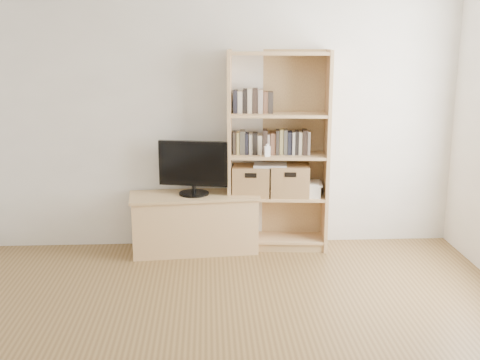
{
  "coord_description": "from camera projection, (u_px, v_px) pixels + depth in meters",
  "views": [
    {
      "loc": [
        -0.17,
        -3.26,
        2.06
      ],
      "look_at": [
        0.11,
        1.9,
        0.79
      ],
      "focal_mm": 45.0,
      "sensor_mm": 36.0,
      "label": 1
    }
  ],
  "objects": [
    {
      "name": "bookshelf",
      "position": [
        278.0,
        152.0,
        5.72
      ],
      "size": [
        0.98,
        0.42,
        1.91
      ],
      "primitive_type": "cube",
      "rotation": [
        0.0,
        0.0,
        -0.08
      ],
      "color": "tan",
      "rests_on": "floor"
    },
    {
      "name": "back_wall",
      "position": [
        225.0,
        114.0,
        5.77
      ],
      "size": [
        4.5,
        0.02,
        2.6
      ],
      "primitive_type": "cube",
      "color": "silver",
      "rests_on": "floor"
    },
    {
      "name": "tv_stand",
      "position": [
        195.0,
        224.0,
        5.79
      ],
      "size": [
        1.21,
        0.55,
        0.54
      ],
      "primitive_type": "cube",
      "rotation": [
        0.0,
        0.0,
        0.1
      ],
      "color": "tan",
      "rests_on": "floor"
    },
    {
      "name": "baby_monitor",
      "position": [
        267.0,
        151.0,
        5.61
      ],
      "size": [
        0.06,
        0.04,
        0.1
      ],
      "primitive_type": "cube",
      "rotation": [
        0.0,
        0.0,
        0.24
      ],
      "color": "white",
      "rests_on": "bookshelf"
    },
    {
      "name": "books_row_upper",
      "position": [
        256.0,
        102.0,
        5.63
      ],
      "size": [
        0.38,
        0.17,
        0.2
      ],
      "primitive_type": "cube",
      "rotation": [
        0.0,
        0.0,
        -0.09
      ],
      "color": "#322C29",
      "rests_on": "bookshelf"
    },
    {
      "name": "magazine_stack",
      "position": [
        312.0,
        190.0,
        5.79
      ],
      "size": [
        0.21,
        0.27,
        0.11
      ],
      "primitive_type": "cube",
      "rotation": [
        0.0,
        0.0,
        -0.18
      ],
      "color": "silver",
      "rests_on": "bookshelf"
    },
    {
      "name": "basket_right",
      "position": [
        290.0,
        180.0,
        5.77
      ],
      "size": [
        0.4,
        0.34,
        0.3
      ],
      "primitive_type": "cube",
      "rotation": [
        0.0,
        0.0,
        -0.11
      ],
      "color": "olive",
      "rests_on": "bookshelf"
    },
    {
      "name": "books_row_mid",
      "position": [
        278.0,
        142.0,
        5.71
      ],
      "size": [
        0.9,
        0.29,
        0.24
      ],
      "primitive_type": "cube",
      "rotation": [
        0.0,
        0.0,
        -0.13
      ],
      "color": "#322C29",
      "rests_on": "bookshelf"
    },
    {
      "name": "basket_left",
      "position": [
        251.0,
        180.0,
        5.79
      ],
      "size": [
        0.38,
        0.33,
        0.29
      ],
      "primitive_type": "cube",
      "rotation": [
        0.0,
        0.0,
        -0.11
      ],
      "color": "olive",
      "rests_on": "bookshelf"
    },
    {
      "name": "television",
      "position": [
        193.0,
        168.0,
        5.66
      ],
      "size": [
        0.66,
        0.19,
        0.52
      ],
      "primitive_type": "cube",
      "rotation": [
        0.0,
        0.0,
        -0.21
      ],
      "color": "black",
      "rests_on": "tv_stand"
    },
    {
      "name": "laptop",
      "position": [
        270.0,
        165.0,
        5.73
      ],
      "size": [
        0.34,
        0.26,
        0.02
      ],
      "primitive_type": "cube",
      "rotation": [
        0.0,
        0.0,
        -0.13
      ],
      "color": "silver",
      "rests_on": "basket_left"
    }
  ]
}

